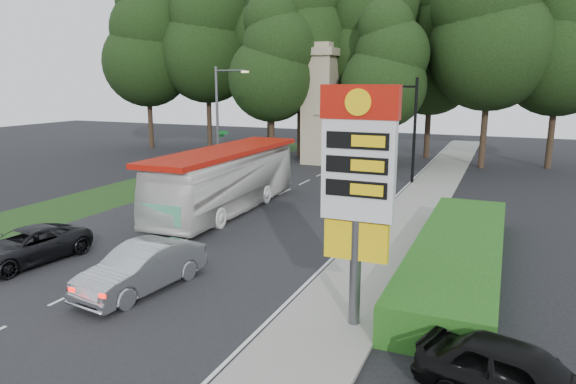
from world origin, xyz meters
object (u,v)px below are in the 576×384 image
at_px(transit_bus, 226,180).
at_px(gas_station_pylon, 358,175).
at_px(traffic_signal_mast, 396,115).
at_px(streetlight_signs, 220,116).
at_px(parked_car_black, 520,378).
at_px(sedan_silver, 142,268).
at_px(suv_charcoal, 26,246).
at_px(monument, 320,104).

bearing_deg(transit_bus, gas_station_pylon, -47.96).
distance_m(traffic_signal_mast, streetlight_signs, 12.83).
relative_size(traffic_signal_mast, parked_car_black, 1.63).
bearing_deg(parked_car_black, sedan_silver, 96.96).
bearing_deg(sedan_silver, gas_station_pylon, 9.52).
xyz_separation_m(sedan_silver, suv_charcoal, (-5.86, 0.38, -0.12)).
xyz_separation_m(transit_bus, suv_charcoal, (-3.01, -10.27, -1.03)).
distance_m(traffic_signal_mast, parked_car_black, 25.84).
distance_m(streetlight_signs, parked_car_black, 30.53).
relative_size(streetlight_signs, parked_car_black, 1.82).
distance_m(gas_station_pylon, transit_bus, 14.78).
bearing_deg(monument, suv_charcoal, -94.03).
distance_m(gas_station_pylon, streetlight_signs, 25.74).
bearing_deg(parked_car_black, gas_station_pylon, 78.70).
bearing_deg(suv_charcoal, streetlight_signs, 105.74).
distance_m(monument, transit_bus, 17.98).
xyz_separation_m(monument, parked_car_black, (15.50, -30.32, -4.35)).
xyz_separation_m(monument, transit_bus, (1.04, -17.62, -3.40)).
relative_size(monument, transit_bus, 0.82).
relative_size(traffic_signal_mast, suv_charcoal, 1.48).
height_order(gas_station_pylon, streetlight_signs, streetlight_signs).
distance_m(transit_bus, suv_charcoal, 10.75).
relative_size(monument, suv_charcoal, 2.06).
relative_size(gas_station_pylon, parked_car_black, 1.55).
bearing_deg(transit_bus, monument, 91.06).
relative_size(transit_bus, suv_charcoal, 2.51).
height_order(sedan_silver, suv_charcoal, sedan_silver).
xyz_separation_m(streetlight_signs, sedan_silver, (8.88, -20.28, -3.64)).
bearing_deg(traffic_signal_mast, parked_car_black, -72.18).
height_order(monument, parked_car_black, monument).
height_order(gas_station_pylon, transit_bus, gas_station_pylon).
height_order(sedan_silver, parked_car_black, sedan_silver).
height_order(monument, suv_charcoal, monument).
xyz_separation_m(traffic_signal_mast, parked_car_black, (7.82, -24.32, -3.92)).
relative_size(traffic_signal_mast, streetlight_signs, 0.90).
distance_m(transit_bus, parked_car_black, 19.26).
relative_size(sedan_silver, suv_charcoal, 0.99).
bearing_deg(suv_charcoal, gas_station_pylon, 6.60).
relative_size(streetlight_signs, transit_bus, 0.65).
xyz_separation_m(traffic_signal_mast, streetlight_signs, (-12.67, -1.99, -0.23)).
bearing_deg(parked_car_black, suv_charcoal, 99.06).
distance_m(gas_station_pylon, traffic_signal_mast, 22.29).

